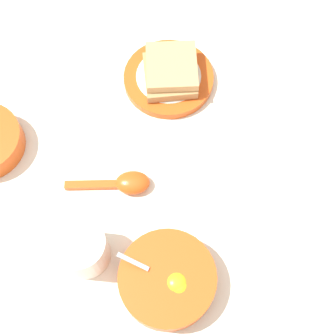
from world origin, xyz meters
TOP-DOWN VIEW (x-y plane):
  - ground_plane at (0.00, 0.00)m, footprint 3.00×3.00m
  - egg_bowl at (0.11, -0.16)m, footprint 0.16×0.15m
  - toast_plate at (0.10, 0.23)m, footprint 0.17×0.17m
  - toast_sandwich at (0.11, 0.23)m, footprint 0.11×0.12m
  - soup_spoon at (0.03, 0.01)m, footprint 0.15×0.05m
  - drinking_cup at (-0.02, -0.11)m, footprint 0.08×0.08m

SIDE VIEW (x-z plane):
  - ground_plane at x=0.00m, z-range 0.00..0.00m
  - toast_plate at x=0.10m, z-range 0.00..0.02m
  - soup_spoon at x=0.03m, z-range 0.00..0.03m
  - egg_bowl at x=0.11m, z-range -0.01..0.06m
  - toast_sandwich at x=0.11m, z-range 0.02..0.05m
  - drinking_cup at x=-0.02m, z-range 0.00..0.08m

